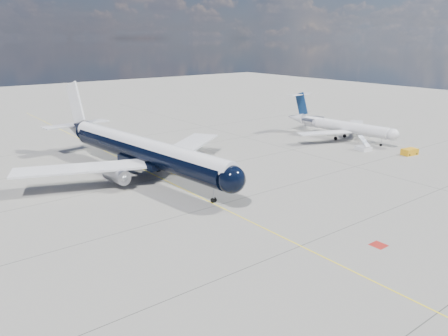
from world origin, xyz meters
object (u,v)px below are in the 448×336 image
(regional_jet, at_px, (337,125))
(service_tug, at_px, (410,152))
(boarding_stair, at_px, (363,148))
(main_airliner, at_px, (140,149))

(regional_jet, xyz_separation_m, service_tug, (-0.78, -17.86, -2.38))
(service_tug, bearing_deg, boarding_stair, 126.58)
(service_tug, bearing_deg, main_airliner, 165.41)
(regional_jet, distance_m, service_tug, 18.03)
(service_tug, bearing_deg, regional_jet, 96.01)
(regional_jet, relative_size, service_tug, 8.39)
(boarding_stair, distance_m, service_tug, 8.49)
(regional_jet, bearing_deg, main_airliner, 171.55)
(main_airliner, distance_m, service_tug, 50.79)
(main_airliner, distance_m, boarding_stair, 44.51)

